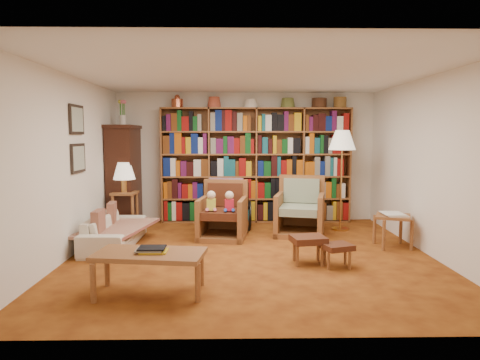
{
  "coord_description": "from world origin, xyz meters",
  "views": [
    {
      "loc": [
        -0.26,
        -5.88,
        1.68
      ],
      "look_at": [
        -0.14,
        0.6,
        1.0
      ],
      "focal_mm": 32.0,
      "sensor_mm": 36.0,
      "label": 1
    }
  ],
  "objects_px": {
    "armchair_sage": "(299,212)",
    "side_table_papers": "(393,220)",
    "sofa": "(115,231)",
    "footstool_b": "(337,248)",
    "floor_lamp": "(342,144)",
    "footstool_a": "(308,241)",
    "side_table_lamp": "(125,202)",
    "coffee_table": "(150,257)",
    "wheelchair": "(238,208)",
    "armchair_leather": "(223,214)"
  },
  "relations": [
    {
      "from": "wheelchair",
      "to": "floor_lamp",
      "type": "distance_m",
      "value": 2.16
    },
    {
      "from": "wheelchair",
      "to": "footstool_b",
      "type": "relative_size",
      "value": 1.92
    },
    {
      "from": "armchair_sage",
      "to": "footstool_a",
      "type": "bearing_deg",
      "value": -94.74
    },
    {
      "from": "wheelchair",
      "to": "footstool_a",
      "type": "relative_size",
      "value": 1.72
    },
    {
      "from": "wheelchair",
      "to": "side_table_papers",
      "type": "height_order",
      "value": "wheelchair"
    },
    {
      "from": "side_table_papers",
      "to": "footstool_b",
      "type": "bearing_deg",
      "value": -137.91
    },
    {
      "from": "floor_lamp",
      "to": "coffee_table",
      "type": "bearing_deg",
      "value": -132.69
    },
    {
      "from": "floor_lamp",
      "to": "footstool_a",
      "type": "relative_size",
      "value": 3.63
    },
    {
      "from": "armchair_leather",
      "to": "wheelchair",
      "type": "distance_m",
      "value": 0.65
    },
    {
      "from": "sofa",
      "to": "wheelchair",
      "type": "height_order",
      "value": "wheelchair"
    },
    {
      "from": "floor_lamp",
      "to": "footstool_a",
      "type": "distance_m",
      "value": 2.52
    },
    {
      "from": "armchair_sage",
      "to": "wheelchair",
      "type": "bearing_deg",
      "value": 159.78
    },
    {
      "from": "wheelchair",
      "to": "coffee_table",
      "type": "relative_size",
      "value": 0.69
    },
    {
      "from": "floor_lamp",
      "to": "side_table_papers",
      "type": "distance_m",
      "value": 1.7
    },
    {
      "from": "sofa",
      "to": "footstool_a",
      "type": "height_order",
      "value": "sofa"
    },
    {
      "from": "armchair_sage",
      "to": "footstool_a",
      "type": "xyz_separation_m",
      "value": [
        -0.14,
        -1.71,
        -0.08
      ]
    },
    {
      "from": "armchair_leather",
      "to": "footstool_a",
      "type": "height_order",
      "value": "armchair_leather"
    },
    {
      "from": "sofa",
      "to": "floor_lamp",
      "type": "height_order",
      "value": "floor_lamp"
    },
    {
      "from": "side_table_lamp",
      "to": "footstool_b",
      "type": "relative_size",
      "value": 1.58
    },
    {
      "from": "side_table_lamp",
      "to": "coffee_table",
      "type": "height_order",
      "value": "side_table_lamp"
    },
    {
      "from": "armchair_leather",
      "to": "footstool_b",
      "type": "bearing_deg",
      "value": -48.0
    },
    {
      "from": "side_table_lamp",
      "to": "armchair_leather",
      "type": "distance_m",
      "value": 1.81
    },
    {
      "from": "side_table_lamp",
      "to": "footstool_a",
      "type": "distance_m",
      "value": 3.52
    },
    {
      "from": "sofa",
      "to": "footstool_b",
      "type": "relative_size",
      "value": 3.71
    },
    {
      "from": "side_table_lamp",
      "to": "footstool_b",
      "type": "height_order",
      "value": "side_table_lamp"
    },
    {
      "from": "armchair_leather",
      "to": "footstool_a",
      "type": "distance_m",
      "value": 1.89
    },
    {
      "from": "floor_lamp",
      "to": "armchair_leather",
      "type": "bearing_deg",
      "value": -166.6
    },
    {
      "from": "armchair_sage",
      "to": "floor_lamp",
      "type": "xyz_separation_m",
      "value": [
        0.79,
        0.28,
        1.15
      ]
    },
    {
      "from": "sofa",
      "to": "wheelchair",
      "type": "distance_m",
      "value": 2.21
    },
    {
      "from": "side_table_lamp",
      "to": "coffee_table",
      "type": "bearing_deg",
      "value": -71.63
    },
    {
      "from": "footstool_b",
      "to": "footstool_a",
      "type": "bearing_deg",
      "value": 154.41
    },
    {
      "from": "armchair_sage",
      "to": "side_table_papers",
      "type": "relative_size",
      "value": 1.58
    },
    {
      "from": "sofa",
      "to": "floor_lamp",
      "type": "xyz_separation_m",
      "value": [
        3.71,
        1.05,
        1.29
      ]
    },
    {
      "from": "wheelchair",
      "to": "coffee_table",
      "type": "bearing_deg",
      "value": -107.22
    },
    {
      "from": "coffee_table",
      "to": "armchair_leather",
      "type": "bearing_deg",
      "value": 74.27
    },
    {
      "from": "side_table_lamp",
      "to": "armchair_sage",
      "type": "xyz_separation_m",
      "value": [
        3.02,
        -0.31,
        -0.12
      ]
    },
    {
      "from": "coffee_table",
      "to": "side_table_papers",
      "type": "bearing_deg",
      "value": 29.3
    },
    {
      "from": "armchair_leather",
      "to": "armchair_sage",
      "type": "xyz_separation_m",
      "value": [
        1.29,
        0.21,
        -0.01
      ]
    },
    {
      "from": "armchair_sage",
      "to": "footstool_b",
      "type": "xyz_separation_m",
      "value": [
        0.2,
        -1.88,
        -0.13
      ]
    },
    {
      "from": "footstool_b",
      "to": "side_table_papers",
      "type": "bearing_deg",
      "value": 42.09
    },
    {
      "from": "armchair_leather",
      "to": "footstool_b",
      "type": "height_order",
      "value": "armchair_leather"
    },
    {
      "from": "coffee_table",
      "to": "floor_lamp",
      "type": "bearing_deg",
      "value": 47.31
    },
    {
      "from": "wheelchair",
      "to": "floor_lamp",
      "type": "xyz_separation_m",
      "value": [
        1.83,
        -0.1,
        1.14
      ]
    },
    {
      "from": "armchair_leather",
      "to": "coffee_table",
      "type": "distance_m",
      "value": 2.63
    },
    {
      "from": "side_table_papers",
      "to": "armchair_leather",
      "type": "bearing_deg",
      "value": 164.96
    },
    {
      "from": "side_table_lamp",
      "to": "wheelchair",
      "type": "relative_size",
      "value": 0.82
    },
    {
      "from": "floor_lamp",
      "to": "side_table_papers",
      "type": "relative_size",
      "value": 2.79
    },
    {
      "from": "armchair_sage",
      "to": "footstool_b",
      "type": "distance_m",
      "value": 1.89
    },
    {
      "from": "side_table_papers",
      "to": "footstool_a",
      "type": "bearing_deg",
      "value": -150.39
    },
    {
      "from": "side_table_lamp",
      "to": "floor_lamp",
      "type": "bearing_deg",
      "value": -0.38
    }
  ]
}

